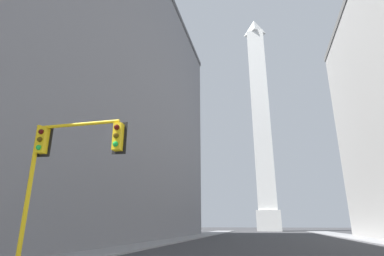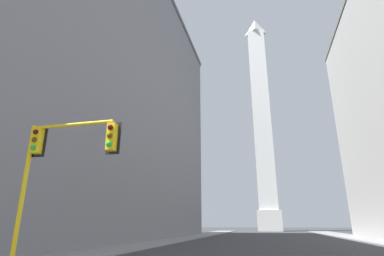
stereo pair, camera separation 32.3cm
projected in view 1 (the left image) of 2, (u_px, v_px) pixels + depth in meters
sidewalk_left at (162, 241)px, 34.85m from camera, size 5.00×113.98×0.15m
building_left at (61, 98)px, 43.36m from camera, size 29.99×55.42×38.75m
obelisk at (261, 118)px, 99.14m from camera, size 7.03×7.03×73.89m
traffic_light_near_left at (62, 157)px, 12.20m from camera, size 4.25×0.51×6.03m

